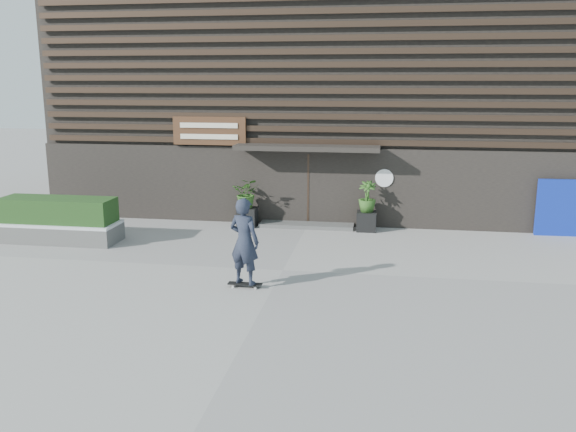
% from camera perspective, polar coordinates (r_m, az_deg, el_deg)
% --- Properties ---
extents(ground, '(80.00, 80.00, 0.00)m').
position_cam_1_polar(ground, '(15.03, -0.49, -5.13)').
color(ground, '#989590').
rests_on(ground, ground).
extents(entrance_step, '(3.00, 0.80, 0.12)m').
position_cam_1_polar(entrance_step, '(19.40, 1.78, -0.85)').
color(entrance_step, '#484946').
rests_on(entrance_step, ground).
extents(planter_pot_left, '(0.60, 0.60, 0.60)m').
position_cam_1_polar(planter_pot_left, '(19.48, -3.84, -0.09)').
color(planter_pot_left, black).
rests_on(planter_pot_left, ground).
extents(bamboo_left, '(0.86, 0.75, 0.96)m').
position_cam_1_polar(bamboo_left, '(19.33, -3.88, 2.17)').
color(bamboo_left, '#2D591E').
rests_on(bamboo_left, planter_pot_left).
extents(planter_pot_right, '(0.60, 0.60, 0.60)m').
position_cam_1_polar(planter_pot_right, '(19.01, 7.39, -0.49)').
color(planter_pot_right, black).
rests_on(planter_pot_right, ground).
extents(bamboo_right, '(0.54, 0.54, 0.96)m').
position_cam_1_polar(bamboo_right, '(18.85, 7.46, 1.82)').
color(bamboo_right, '#2D591E').
rests_on(bamboo_right, planter_pot_right).
extents(raised_bed, '(3.50, 1.20, 0.50)m').
position_cam_1_polar(raised_bed, '(18.87, -20.69, -1.47)').
color(raised_bed, '#4D4D4B').
rests_on(raised_bed, ground).
extents(snow_layer, '(3.50, 1.20, 0.08)m').
position_cam_1_polar(snow_layer, '(18.81, -20.76, -0.62)').
color(snow_layer, silver).
rests_on(snow_layer, raised_bed).
extents(hedge, '(3.30, 1.00, 0.70)m').
position_cam_1_polar(hedge, '(18.73, -20.85, 0.55)').
color(hedge, '#1A3A15').
rests_on(hedge, snow_layer).
extents(blue_tarp, '(1.84, 0.18, 1.72)m').
position_cam_1_polar(blue_tarp, '(19.94, 24.86, 0.69)').
color(blue_tarp, '#0B2096').
rests_on(blue_tarp, ground).
extents(building, '(18.00, 11.00, 8.00)m').
position_cam_1_polar(building, '(24.20, 3.51, 11.22)').
color(building, black).
rests_on(building, ground).
extents(skateboarder, '(0.83, 0.68, 2.07)m').
position_cam_1_polar(skateboarder, '(13.56, -4.13, -2.41)').
color(skateboarder, black).
rests_on(skateboarder, ground).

